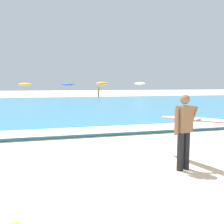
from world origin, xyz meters
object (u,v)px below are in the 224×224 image
(surfer_with_board, at_px, (192,124))
(beach_umbrella_1, at_px, (25,84))
(beach_umbrella_4, at_px, (140,83))
(beach_umbrella_2, at_px, (68,84))
(beach_umbrella_3, at_px, (102,83))
(beachgoer_near_row_left, at_px, (99,92))

(surfer_with_board, xyz_separation_m, beach_umbrella_1, (-5.84, 33.25, 0.94))
(beach_umbrella_1, relative_size, beach_umbrella_4, 0.93)
(beach_umbrella_2, relative_size, beach_umbrella_4, 0.93)
(beach_umbrella_2, bearing_deg, surfer_with_board, -90.59)
(beach_umbrella_2, distance_m, beach_umbrella_3, 5.26)
(surfer_with_board, distance_m, beachgoer_near_row_left, 33.88)
(beach_umbrella_1, height_order, beach_umbrella_3, beach_umbrella_3)
(beach_umbrella_1, relative_size, beach_umbrella_3, 0.93)
(beach_umbrella_4, distance_m, beachgoer_near_row_left, 7.61)
(beach_umbrella_2, xyz_separation_m, beachgoer_near_row_left, (4.76, -0.04, -1.13))
(surfer_with_board, xyz_separation_m, beach_umbrella_3, (5.60, 33.42, 1.09))
(surfer_with_board, relative_size, beach_umbrella_1, 1.27)
(beachgoer_near_row_left, bearing_deg, beach_umbrella_2, 179.54)
(beach_umbrella_4, bearing_deg, beach_umbrella_1, -175.67)
(surfer_with_board, bearing_deg, beachgoer_near_row_left, 81.34)
(beach_umbrella_2, bearing_deg, beach_umbrella_1, -177.36)
(surfer_with_board, relative_size, beachgoer_near_row_left, 1.81)
(beach_umbrella_1, bearing_deg, surfer_with_board, -80.04)
(beach_umbrella_3, relative_size, beach_umbrella_4, 1.00)
(surfer_with_board, bearing_deg, beach_umbrella_3, 80.49)
(surfer_with_board, height_order, beach_umbrella_1, beach_umbrella_1)
(surfer_with_board, distance_m, beach_umbrella_2, 33.55)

